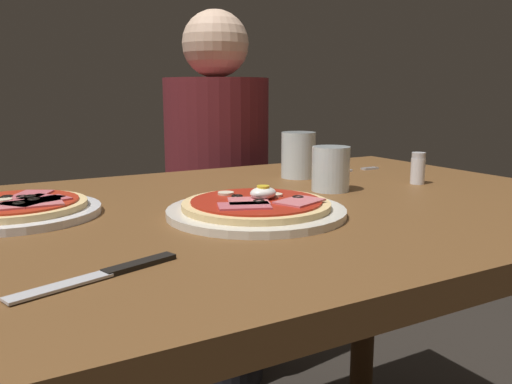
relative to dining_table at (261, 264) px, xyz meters
The scene contains 9 objects.
dining_table is the anchor object (origin of this frame).
pizza_foreground 0.15m from the dining_table, 124.43° to the right, with size 0.29×0.29×0.05m.
pizza_across_left 0.42m from the dining_table, 163.97° to the left, with size 0.26×0.26×0.03m.
water_glass_near 0.34m from the dining_table, 43.41° to the left, with size 0.08×0.08×0.10m.
water_glass_far 0.24m from the dining_table, 12.09° to the left, with size 0.07×0.07×0.09m.
fork 0.45m from the dining_table, 30.41° to the left, with size 0.16×0.02×0.00m.
knife 0.42m from the dining_table, 144.02° to the right, with size 0.19×0.08×0.01m.
salt_shaker 0.42m from the dining_table, ahead, with size 0.03×0.03×0.07m.
diner_person 0.75m from the dining_table, 70.44° to the left, with size 0.32×0.32×1.18m.
Camera 1 is at (-0.46, -0.79, 0.95)m, focal length 37.40 mm.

